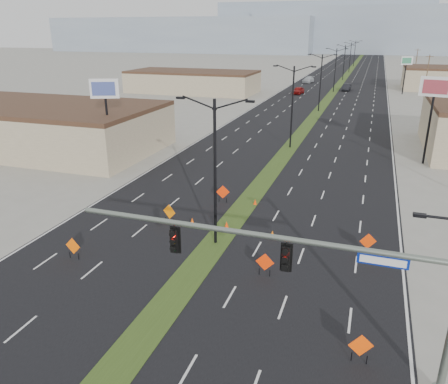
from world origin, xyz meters
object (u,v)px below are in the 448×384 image
(streetlight_4, at_px, (344,61))
(streetlight_6, at_px, (355,53))
(streetlight_2, at_px, (321,81))
(cone_1, at_px, (272,235))
(cone_2, at_px, (255,202))
(construction_sign_2, at_px, (223,193))
(construction_sign_1, at_px, (169,212))
(construction_sign_4, at_px, (361,347))
(streetlight_1, at_px, (292,105))
(cone_0, at_px, (227,225))
(construction_sign_3, at_px, (265,263))
(streetlight_3, at_px, (335,69))
(pole_sign_west, at_px, (105,95))
(car_left, at_px, (298,90))
(construction_sign_0, at_px, (73,247))
(streetlight_0, at_px, (215,169))
(car_far, at_px, (308,80))
(signal_mast, at_px, (331,275))
(streetlight_5, at_px, (350,56))
(cone_3, at_px, (192,222))
(pole_sign_east_far, at_px, (406,64))
(pole_sign_east_near, at_px, (434,94))
(construction_sign_5, at_px, (368,242))

(streetlight_4, xyz_separation_m, streetlight_6, (0.00, 56.00, 0.00))
(streetlight_2, distance_m, cone_1, 54.41)
(cone_1, height_order, cone_2, cone_1)
(streetlight_2, relative_size, construction_sign_2, 6.50)
(construction_sign_1, xyz_separation_m, construction_sign_4, (14.51, -10.95, -0.05))
(streetlight_1, bearing_deg, cone_0, -89.94)
(streetlight_2, xyz_separation_m, cone_1, (3.61, -54.05, -5.11))
(construction_sign_3, bearing_deg, streetlight_6, 89.96)
(streetlight_2, height_order, streetlight_3, same)
(streetlight_4, height_order, pole_sign_west, streetlight_4)
(car_left, bearing_deg, construction_sign_1, -80.71)
(streetlight_3, bearing_deg, streetlight_1, -90.00)
(construction_sign_0, height_order, cone_1, construction_sign_0)
(streetlight_0, relative_size, cone_2, 18.91)
(streetlight_4, distance_m, streetlight_6, 56.00)
(car_far, relative_size, construction_sign_2, 3.68)
(signal_mast, bearing_deg, construction_sign_4, 33.62)
(streetlight_4, height_order, construction_sign_4, streetlight_4)
(streetlight_0, bearing_deg, streetlight_1, 90.00)
(cone_2, bearing_deg, construction_sign_2, -173.19)
(streetlight_4, distance_m, cone_2, 104.37)
(streetlight_5, bearing_deg, cone_2, -89.66)
(signal_mast, bearing_deg, construction_sign_0, 163.47)
(signal_mast, distance_m, cone_3, 17.16)
(signal_mast, bearing_deg, car_left, 100.33)
(streetlight_3, distance_m, construction_sign_1, 82.30)
(streetlight_3, bearing_deg, construction_sign_0, -95.10)
(pole_sign_east_far, bearing_deg, cone_2, -125.01)
(streetlight_1, bearing_deg, signal_mast, -77.31)
(streetlight_0, relative_size, car_left, 2.08)
(car_far, bearing_deg, streetlight_2, -72.48)
(streetlight_5, distance_m, cone_1, 138.19)
(streetlight_1, height_order, streetlight_2, same)
(construction_sign_2, distance_m, construction_sign_4, 20.38)
(streetlight_2, xyz_separation_m, streetlight_5, (0.00, 84.00, 0.00))
(streetlight_1, xyz_separation_m, construction_sign_1, (-4.45, -26.05, -4.50))
(signal_mast, distance_m, construction_sign_1, 18.08)
(streetlight_1, bearing_deg, construction_sign_0, -103.51)
(streetlight_0, distance_m, streetlight_6, 168.00)
(signal_mast, xyz_separation_m, cone_1, (-4.94, 11.95, -4.48))
(streetlight_0, relative_size, construction_sign_1, 6.37)
(cone_3, bearing_deg, streetlight_0, -39.21)
(streetlight_6, xyz_separation_m, pole_sign_east_near, (15.42, -142.23, 2.28))
(cone_0, distance_m, cone_1, 3.61)
(streetlight_4, xyz_separation_m, construction_sign_4, (10.06, -121.00, -4.54))
(car_left, xyz_separation_m, car_far, (-1.29, 24.27, 0.00))
(construction_sign_0, bearing_deg, construction_sign_5, 24.80)
(car_far, height_order, cone_0, car_far)
(streetlight_5, bearing_deg, streetlight_3, -90.00)
(cone_0, relative_size, cone_3, 1.01)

